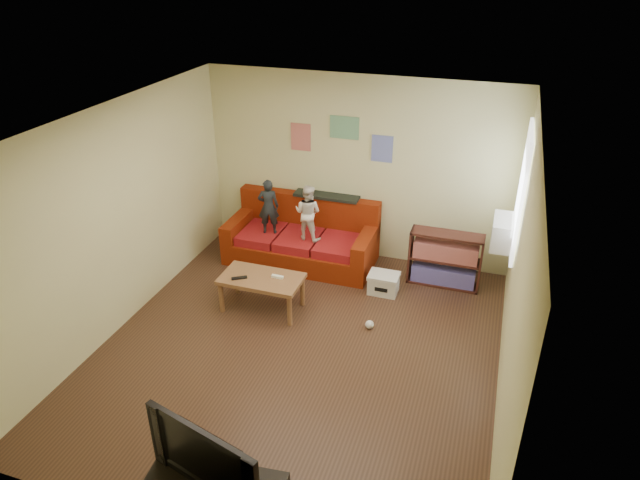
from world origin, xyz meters
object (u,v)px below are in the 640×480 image
(file_box, at_px, (384,283))
(coffee_table, at_px, (262,282))
(sofa, at_px, (303,240))
(child_b, at_px, (308,213))
(child_a, at_px, (268,207))
(bookshelf, at_px, (445,262))
(television, at_px, (213,451))

(file_box, bearing_deg, coffee_table, -148.54)
(sofa, relative_size, coffee_table, 2.08)
(sofa, relative_size, child_b, 2.66)
(file_box, bearing_deg, child_a, 168.59)
(coffee_table, relative_size, bookshelf, 1.06)
(sofa, bearing_deg, child_a, -158.96)
(sofa, bearing_deg, television, -79.27)
(bookshelf, bearing_deg, sofa, 178.39)
(sofa, height_order, coffee_table, sofa)
(coffee_table, height_order, file_box, coffee_table)
(sofa, distance_m, television, 4.40)
(sofa, bearing_deg, bookshelf, -1.61)
(coffee_table, distance_m, bookshelf, 2.53)
(coffee_table, height_order, television, television)
(sofa, xyz_separation_m, television, (0.82, -4.31, 0.42))
(bookshelf, bearing_deg, coffee_table, -147.99)
(television, bearing_deg, bookshelf, 88.62)
(sofa, distance_m, child_b, 0.59)
(file_box, bearing_deg, bookshelf, 33.04)
(coffee_table, distance_m, file_box, 1.67)
(bookshelf, distance_m, television, 4.45)
(sofa, distance_m, coffee_table, 1.40)
(child_a, distance_m, coffee_table, 1.37)
(child_b, relative_size, television, 0.75)
(child_a, distance_m, child_b, 0.60)
(bookshelf, distance_m, file_box, 0.90)
(television, bearing_deg, child_b, 114.58)
(child_a, bearing_deg, file_box, 151.21)
(bookshelf, xyz_separation_m, file_box, (-0.74, -0.48, -0.21))
(sofa, height_order, bookshelf, sofa)
(sofa, height_order, file_box, sofa)
(child_a, height_order, bookshelf, child_a)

